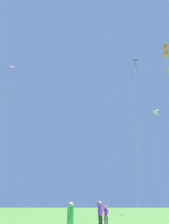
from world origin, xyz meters
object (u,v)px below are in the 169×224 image
Objects in this scene: kite_white_distant at (155,112)px; kite_pink_low at (8,78)px; person_with_spool at (70,220)px; person_near_tree at (106,214)px; kite_orange_box at (166,52)px; person_in_red_shirt at (100,213)px; kite_black_large at (135,69)px.

kite_pink_low reaches higher than kite_white_distant.
person_with_spool is 9.51m from person_near_tree.
kite_pink_low reaches higher than kite_orange_box.
kite_pink_low is at bearing 123.99° from person_in_red_shirt.
kite_black_large is at bearing -136.99° from kite_white_distant.
kite_orange_box is (2.99, -8.35, -2.16)m from kite_black_large.
person_with_spool reaches higher than person_near_tree.
kite_black_large is 17.71× the size of person_with_spool.
person_with_spool is (15.51, -32.22, -24.82)m from kite_pink_low.
person_with_spool is at bearing -64.29° from kite_pink_low.
kite_black_large reaches higher than person_with_spool.
kite_orange_box is 30.61m from kite_pink_low.
kite_pink_low is (-29.39, -0.95, 7.31)m from kite_white_distant.
kite_pink_low reaches higher than person_with_spool.
kite_pink_low is at bearing 174.02° from kite_black_large.
kite_pink_low is at bearing 115.71° from person_with_spool.
kite_pink_low is 38.11m from person_near_tree.
person_near_tree is at bearing -111.50° from kite_black_large.
kite_orange_box is at bearing 47.35° from person_near_tree.
person_with_spool is at bearing -108.68° from kite_black_large.
kite_pink_low is 39.20m from person_in_red_shirt.
kite_black_large is 40.01m from person_with_spool.
kite_pink_low is 43.53m from person_with_spool.
kite_orange_box is 29.23m from person_in_red_shirt.
kite_white_distant reaches higher than person_with_spool.
kite_pink_low reaches higher than kite_black_large.
kite_orange_box is at bearing 58.52° from person_with_spool.
kite_pink_low is 19.46× the size of person_near_tree.
kite_white_distant is 12.72× the size of person_near_tree.
kite_black_large is at bearing 109.70° from kite_orange_box.
kite_orange_box is (-0.89, -11.97, 5.40)m from kite_white_distant.
kite_orange_box is at bearing -94.26° from kite_white_distant.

